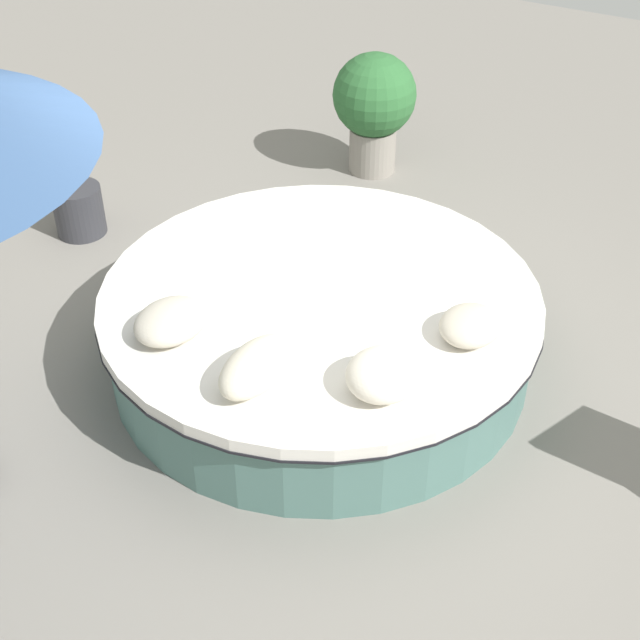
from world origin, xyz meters
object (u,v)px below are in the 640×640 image
Objects in this scene: throw_pillow_0 at (171,321)px; throw_pillow_2 at (383,374)px; round_bed at (320,326)px; side_table at (79,210)px; planter at (374,104)px; throw_pillow_1 at (256,366)px; throw_pillow_3 at (470,325)px.

throw_pillow_2 is (0.19, -1.29, 0.02)m from throw_pillow_0.
throw_pillow_0 reaches higher than round_bed.
side_table is at bearing 72.23° from throw_pillow_2.
throw_pillow_0 is 1.17× the size of side_table.
throw_pillow_2 is 0.41× the size of planter.
throw_pillow_2 is 3.46m from side_table.
throw_pillow_1 is 3.00m from side_table.
throw_pillow_1 is 1.28× the size of throw_pillow_2.
throw_pillow_0 is at bearing -172.19° from planter.
planter is at bearing 7.81° from throw_pillow_0.
throw_pillow_0 reaches higher than side_table.
throw_pillow_3 is (0.86, -1.51, -0.01)m from throw_pillow_0.
round_bed is 6.86× the size of throw_pillow_3.
round_bed is 1.05m from throw_pillow_3.
side_table is (1.34, 2.64, -0.47)m from throw_pillow_1.
throw_pillow_1 reaches higher than side_table.
round_bed is at bearing 92.68° from throw_pillow_3.
throw_pillow_1 is 1.27m from throw_pillow_3.
planter is (2.59, 0.99, 0.34)m from round_bed.
planter reaches higher than throw_pillow_3.
planter is (2.54, 1.97, -0.02)m from throw_pillow_3.
throw_pillow_2 is at bearing -107.77° from side_table.
round_bed is 1.00m from throw_pillow_1.
throw_pillow_0 is 0.68m from throw_pillow_1.
side_table is at bearing 145.20° from planter.
planter reaches higher than throw_pillow_2.
planter reaches higher than throw_pillow_1.
throw_pillow_2 reaches higher than throw_pillow_0.
throw_pillow_1 is at bearing -116.87° from side_table.
throw_pillow_1 and throw_pillow_2 have the same top height.
round_bed is at bearing 50.83° from throw_pillow_2.
throw_pillow_0 is at bearing 147.14° from round_bed.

